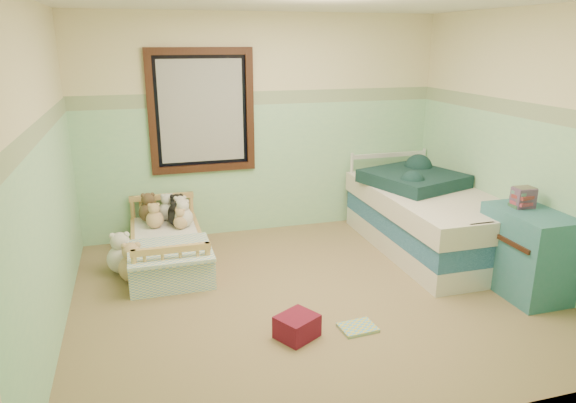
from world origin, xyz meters
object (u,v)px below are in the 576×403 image
object	(u,v)px
plush_floor_cream	(122,259)
floor_book	(358,328)
red_pillow	(297,326)
plush_floor_tan	(133,268)
twin_bed_frame	(427,240)
dresser	(526,253)
toddler_bed_frame	(168,255)

from	to	relation	value
plush_floor_cream	floor_book	world-z (taller)	plush_floor_cream
plush_floor_cream	red_pillow	world-z (taller)	plush_floor_cream
plush_floor_cream	red_pillow	distance (m)	2.07
plush_floor_cream	plush_floor_tan	xyz separation A→B (m)	(0.10, -0.24, -0.01)
plush_floor_tan	plush_floor_cream	bearing A→B (deg)	113.62
plush_floor_cream	twin_bed_frame	size ratio (longest dim) A/B	0.14
red_pillow	floor_book	bearing A→B (deg)	-3.23
twin_bed_frame	floor_book	size ratio (longest dim) A/B	7.34
red_pillow	dresser	bearing A→B (deg)	4.00
dresser	plush_floor_tan	bearing A→B (deg)	160.31
plush_floor_cream	plush_floor_tan	distance (m)	0.26
twin_bed_frame	dresser	xyz separation A→B (m)	(0.30, -1.15, 0.28)
toddler_bed_frame	floor_book	xyz separation A→B (m)	(1.35, -1.73, -0.08)
toddler_bed_frame	floor_book	world-z (taller)	toddler_bed_frame
twin_bed_frame	floor_book	distance (m)	1.93
dresser	red_pillow	bearing A→B (deg)	-176.00
twin_bed_frame	floor_book	world-z (taller)	twin_bed_frame
plush_floor_tan	red_pillow	bearing A→B (deg)	-48.65
plush_floor_cream	red_pillow	xyz separation A→B (m)	(1.31, -1.61, -0.05)
toddler_bed_frame	plush_floor_tan	xyz separation A→B (m)	(-0.35, -0.34, 0.04)
plush_floor_cream	plush_floor_tan	world-z (taller)	plush_floor_cream
toddler_bed_frame	red_pillow	bearing A→B (deg)	-63.30
dresser	floor_book	distance (m)	1.74
toddler_bed_frame	dresser	distance (m)	3.43
red_pillow	floor_book	xyz separation A→B (m)	(0.50, -0.03, -0.08)
floor_book	plush_floor_tan	bearing A→B (deg)	135.96
dresser	toddler_bed_frame	bearing A→B (deg)	153.04
plush_floor_cream	toddler_bed_frame	bearing A→B (deg)	12.23
dresser	twin_bed_frame	bearing A→B (deg)	104.60
twin_bed_frame	red_pillow	distance (m)	2.30
toddler_bed_frame	twin_bed_frame	xyz separation A→B (m)	(2.75, -0.40, 0.02)
dresser	floor_book	size ratio (longest dim) A/B	2.73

